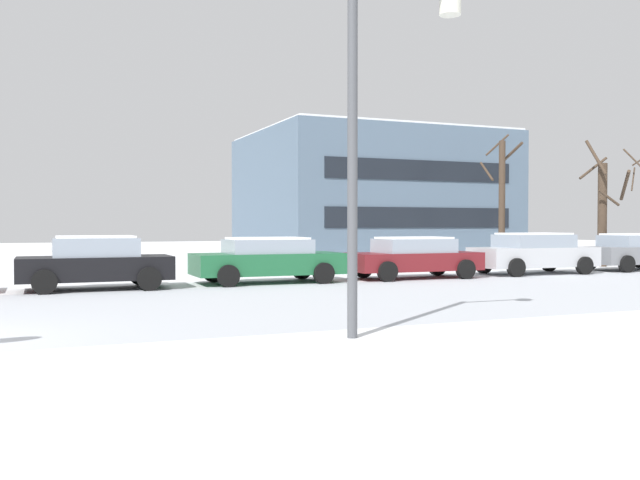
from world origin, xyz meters
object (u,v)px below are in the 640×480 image
(parked_car_silver, at_px, (534,253))
(parked_car_gray, at_px, (634,251))
(parked_car_black, at_px, (96,262))
(street_lamp, at_px, (374,116))
(parked_car_green, at_px, (267,259))
(parked_car_maroon, at_px, (414,257))

(parked_car_silver, distance_m, parked_car_gray, 5.02)
(parked_car_black, distance_m, parked_car_gray, 20.05)
(street_lamp, distance_m, parked_car_green, 10.67)
(parked_car_green, bearing_deg, parked_car_silver, -0.67)
(street_lamp, bearing_deg, parked_car_black, 108.83)
(parked_car_black, xyz_separation_m, parked_car_maroon, (10.03, -0.00, -0.04))
(street_lamp, relative_size, parked_car_black, 1.40)
(street_lamp, distance_m, parked_car_black, 10.88)
(street_lamp, xyz_separation_m, parked_car_black, (-3.40, 9.96, -2.76))
(parked_car_black, bearing_deg, street_lamp, -71.17)
(parked_car_silver, bearing_deg, parked_car_green, 179.33)
(parked_car_black, distance_m, parked_car_maroon, 10.03)
(parked_car_black, bearing_deg, parked_car_maroon, -0.02)
(street_lamp, relative_size, parked_car_silver, 1.24)
(parked_car_black, relative_size, parked_car_green, 0.90)
(parked_car_black, bearing_deg, parked_car_silver, 0.34)
(parked_car_green, bearing_deg, parked_car_maroon, -2.40)
(street_lamp, relative_size, parked_car_gray, 1.37)
(parked_car_gray, bearing_deg, parked_car_maroon, -178.64)
(street_lamp, bearing_deg, parked_car_maroon, 56.36)
(parked_car_green, height_order, parked_car_gray, parked_car_gray)
(street_lamp, distance_m, parked_car_gray, 19.72)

